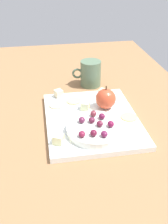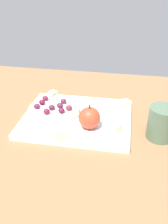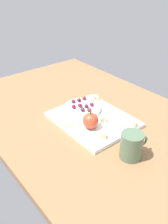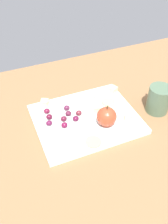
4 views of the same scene
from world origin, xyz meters
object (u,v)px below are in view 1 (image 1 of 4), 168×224
grape_0 (111,124)px  grape_5 (93,113)px  cheese_cube_0 (58,139)px  cracker_1 (57,105)px  grape_7 (104,134)px  cracker_0 (129,117)px  grape_2 (102,116)px  cheese_cube_1 (103,93)px  platter (92,119)px  grape_6 (82,134)px  cup (90,73)px  grape_1 (100,124)px  grape_3 (94,133)px  grape_4 (93,120)px  cheese_cube_3 (59,93)px  serving_dish (95,129)px  cheese_cube_2 (84,106)px  grape_8 (82,120)px  cracker_2 (74,101)px  apple_whole (106,99)px

grape_0 → grape_5: 7.11cm
cheese_cube_0 → grape_5: (8.43, -10.95, 1.57)cm
cracker_1 → grape_7: size_ratio=2.49×
grape_7 → cracker_0: bearing=-44.3°
grape_2 → cheese_cube_1: bearing=-14.3°
grape_0 → platter: bearing=21.9°
cheese_cube_1 → grape_6: (-24.41, 11.35, 1.55)cm
cheese_cube_0 → cup: bearing=-23.2°
platter → grape_1: size_ratio=16.99×
cracker_0 → grape_3: bearing=126.8°
grape_1 → grape_3: (-4.00, 2.56, 0.06)cm
cracker_1 → grape_7: (-21.37, -10.59, 2.58)cm
grape_1 → grape_6: (-3.90, 5.62, 0.01)cm
grape_0 → grape_7: (-4.06, 2.77, -0.09)cm
grape_0 → grape_7: 4.92cm
cheese_cube_0 → grape_7: (-1.79, -11.73, 1.53)cm
grape_4 → grape_6: size_ratio=1.00×
grape_1 → grape_4: size_ratio=1.00×
cheese_cube_3 → serving_dish: bearing=-159.8°
cheese_cube_3 → cheese_cube_0: bearing=174.8°
cheese_cube_2 → grape_5: grape_5 is taller
grape_8 → cracker_2: bearing=0.4°
cracker_1 → serving_dish: bearing=-150.0°
cup → grape_5: bearing=170.8°
cracker_0 → serving_dish: bearing=115.3°
grape_4 → cracker_1: bearing=32.3°
serving_dish → cracker_1: 18.81cm
cracker_2 → grape_8: 15.94cm
serving_dish → cheese_cube_1: size_ratio=6.50×
grape_5 → serving_dish: bearing=175.4°
cracker_1 → grape_0: size_ratio=2.49×
grape_0 → cracker_2: bearing=21.5°
cheese_cube_0 → cup: 39.25cm
cheese_cube_3 → grape_6: size_ratio=1.26×
cracker_2 → cup: 17.17cm
grape_4 → grape_6: 7.38cm
apple_whole → grape_2: size_ratio=3.24×
cheese_cube_1 → grape_4: (-18.33, 7.18, 1.53)cm
apple_whole → grape_7: size_ratio=3.24×
grape_3 → serving_dish: bearing=-18.8°
grape_6 → grape_0: bearing=-69.7°
grape_0 → apple_whole: bearing=-8.0°
platter → grape_0: grape_0 is taller
grape_2 → serving_dish: bearing=142.5°
cheese_cube_2 → cheese_cube_3: bearing=36.5°
grape_5 → cup: cup is taller
grape_0 → grape_5: (6.16, 3.55, -0.05)cm
cheese_cube_2 → grape_7: grape_7 is taller
serving_dish → cracker_2: bearing=11.1°
platter → grape_5: (-2.53, 0.05, 3.62)cm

